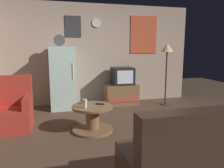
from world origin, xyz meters
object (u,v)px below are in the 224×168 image
coffee_table (92,118)px  mug_ceramic_white (85,102)px  tv_stand (121,94)px  remote_control (100,104)px  crt_tv (122,76)px  armchair (12,111)px  couch (204,158)px  wine_glass (85,104)px  standing_lamp (167,52)px  fridge (63,78)px

coffee_table → mug_ceramic_white: mug_ceramic_white is taller
tv_stand → remote_control: size_ratio=5.60×
crt_tv → armchair: (-2.45, -1.18, -0.42)m
coffee_table → couch: (0.89, -1.84, 0.08)m
wine_glass → mug_ceramic_white: 0.26m
crt_tv → armchair: size_ratio=0.56×
standing_lamp → wine_glass: standing_lamp is taller
tv_stand → standing_lamp: standing_lamp is taller
crt_tv → standing_lamp: size_ratio=0.34×
crt_tv → mug_ceramic_white: bearing=-128.0°
armchair → remote_control: bearing=-15.0°
tv_stand → coffee_table: size_ratio=1.17×
standing_lamp → wine_glass: size_ratio=10.60×
standing_lamp → remote_control: size_ratio=10.60×
fridge → standing_lamp: size_ratio=1.11×
fridge → tv_stand: fridge is taller
remote_control → couch: size_ratio=0.09×
mug_ceramic_white → fridge: bearing=102.8°
fridge → tv_stand: 1.55m
couch → crt_tv: bearing=87.2°
mug_ceramic_white → couch: (1.00, -1.98, -0.19)m
fridge → wine_glass: bearing=-79.9°
wine_glass → standing_lamp: bearing=32.5°
couch → remote_control: bearing=111.6°
standing_lamp → mug_ceramic_white: standing_lamp is taller
crt_tv → remote_control: size_ratio=3.60×
fridge → remote_control: bearing=-69.4°
tv_stand → wine_glass: 2.12m
fridge → armchair: (-0.95, -1.16, -0.42)m
standing_lamp → couch: size_ratio=0.94×
mug_ceramic_white → standing_lamp: bearing=27.9°
fridge → remote_control: size_ratio=11.80×
crt_tv → standing_lamp: standing_lamp is taller
fridge → coffee_table: fridge is taller
tv_stand → standing_lamp: size_ratio=0.53×
coffee_table → armchair: armchair is taller
fridge → crt_tv: 1.50m
remote_control → standing_lamp: bearing=56.3°
fridge → crt_tv: size_ratio=3.28×
crt_tv → coffee_table: bearing=-122.9°
tv_stand → mug_ceramic_white: bearing=-127.1°
couch → fridge: bearing=111.1°
standing_lamp → couch: standing_lamp is taller
crt_tv → wine_glass: (-1.19, -1.75, -0.22)m
crt_tv → coffee_table: size_ratio=0.75×
fridge → remote_control: fridge is taller
crt_tv → wine_glass: 2.13m
fridge → coffee_table: bearing=-74.6°
standing_lamp → mug_ceramic_white: 2.69m
mug_ceramic_white → armchair: size_ratio=0.09×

